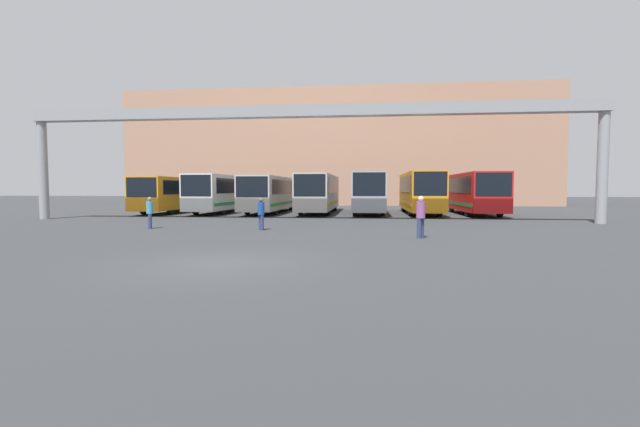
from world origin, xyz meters
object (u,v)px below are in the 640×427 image
at_px(pedestrian_near_center, 421,216).
at_px(pedestrian_mid_left, 150,212).
at_px(bus_slot_5, 420,190).
at_px(pedestrian_far_center, 261,213).
at_px(bus_slot_1, 222,191).
at_px(bus_slot_2, 271,192).
at_px(bus_slot_0, 174,192).
at_px(bus_slot_3, 319,191).
at_px(bus_slot_6, 474,191).
at_px(bus_slot_4, 369,191).

relative_size(pedestrian_near_center, pedestrian_mid_left, 1.08).
distance_m(bus_slot_5, pedestrian_far_center, 17.56).
bearing_deg(bus_slot_1, bus_slot_2, 6.36).
relative_size(bus_slot_0, bus_slot_2, 0.86).
relative_size(bus_slot_3, bus_slot_5, 1.09).
distance_m(bus_slot_5, pedestrian_mid_left, 21.16).
height_order(bus_slot_2, bus_slot_6, bus_slot_6).
distance_m(bus_slot_0, pedestrian_far_center, 18.27).
bearing_deg(bus_slot_0, bus_slot_4, 2.88).
bearing_deg(bus_slot_1, pedestrian_far_center, -64.46).
relative_size(bus_slot_3, pedestrian_mid_left, 7.72).
bearing_deg(bus_slot_3, bus_slot_0, -175.84).
distance_m(bus_slot_3, bus_slot_5, 8.27).
xyz_separation_m(bus_slot_5, pedestrian_far_center, (-9.43, -14.77, -1.06)).
relative_size(bus_slot_3, bus_slot_4, 1.01).
relative_size(bus_slot_0, pedestrian_near_center, 6.13).
bearing_deg(pedestrian_near_center, bus_slot_1, 86.20).
bearing_deg(bus_slot_0, bus_slot_1, 5.53).
bearing_deg(pedestrian_mid_left, bus_slot_0, 174.17).
height_order(bus_slot_2, pedestrian_near_center, bus_slot_2).
height_order(bus_slot_6, pedestrian_far_center, bus_slot_6).
distance_m(bus_slot_2, pedestrian_mid_left, 15.42).
height_order(bus_slot_2, bus_slot_5, bus_slot_5).
height_order(bus_slot_3, pedestrian_near_center, bus_slot_3).
xyz_separation_m(bus_slot_0, bus_slot_4, (16.50, 0.83, 0.16)).
xyz_separation_m(bus_slot_1, bus_slot_4, (12.38, 0.43, 0.07)).
bearing_deg(bus_slot_4, bus_slot_6, -6.25).
distance_m(bus_slot_1, pedestrian_far_center, 16.44).
bearing_deg(pedestrian_far_center, bus_slot_3, 127.58).
height_order(bus_slot_1, bus_slot_3, bus_slot_3).
xyz_separation_m(bus_slot_0, bus_slot_2, (8.25, 0.86, 0.03)).
bearing_deg(pedestrian_near_center, bus_slot_6, 26.57).
height_order(bus_slot_1, bus_slot_4, bus_slot_4).
relative_size(bus_slot_0, bus_slot_3, 0.86).
bearing_deg(bus_slot_6, pedestrian_far_center, -133.41).
bearing_deg(bus_slot_2, bus_slot_5, -2.28).
height_order(bus_slot_0, bus_slot_2, bus_slot_2).
bearing_deg(pedestrian_near_center, bus_slot_0, 94.04).
height_order(bus_slot_4, pedestrian_near_center, bus_slot_4).
distance_m(pedestrian_near_center, pedestrian_far_center, 7.82).
relative_size(bus_slot_0, bus_slot_5, 0.94).
distance_m(bus_slot_4, bus_slot_6, 8.30).
relative_size(bus_slot_2, pedestrian_far_center, 7.83).
xyz_separation_m(bus_slot_0, bus_slot_1, (4.13, 0.40, 0.10)).
height_order(bus_slot_0, pedestrian_mid_left, bus_slot_0).
distance_m(bus_slot_6, pedestrian_far_center, 19.75).
height_order(bus_slot_3, pedestrian_mid_left, bus_slot_3).
distance_m(bus_slot_4, pedestrian_far_center, 16.16).
distance_m(bus_slot_4, bus_slot_5, 4.15).
bearing_deg(bus_slot_4, pedestrian_near_center, -83.46).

